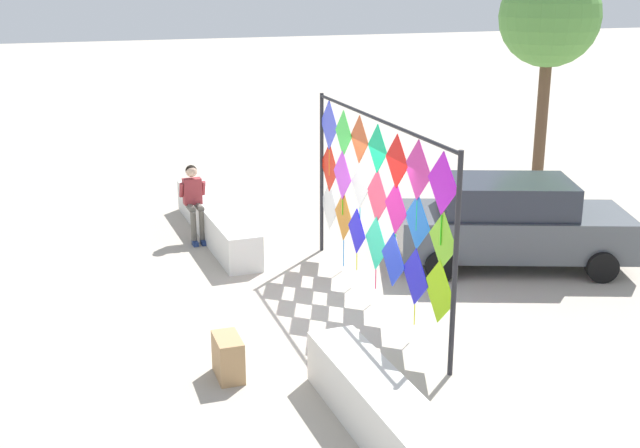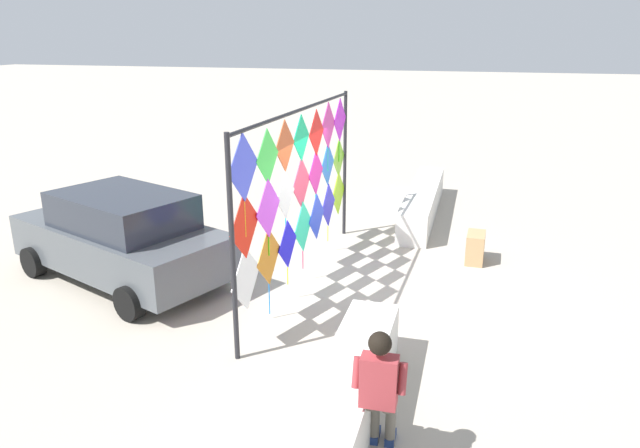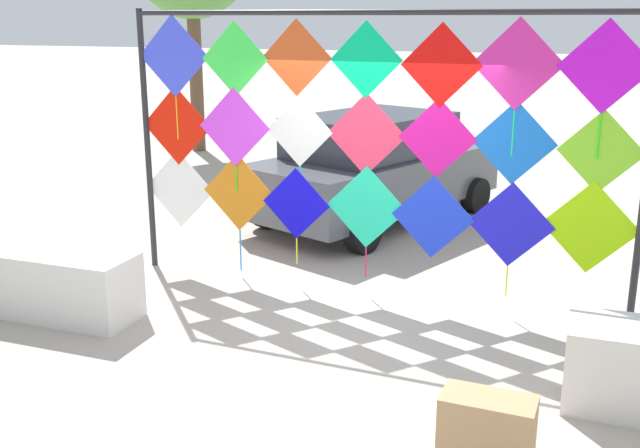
{
  "view_description": "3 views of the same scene",
  "coord_description": "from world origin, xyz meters",
  "px_view_note": "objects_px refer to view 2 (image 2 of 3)",
  "views": [
    {
      "loc": [
        11.04,
        -4.06,
        5.04
      ],
      "look_at": [
        -0.71,
        0.35,
        1.22
      ],
      "focal_mm": 45.44,
      "sensor_mm": 36.0,
      "label": 1
    },
    {
      "loc": [
        -9.26,
        -1.71,
        4.15
      ],
      "look_at": [
        -0.02,
        0.79,
        1.04
      ],
      "focal_mm": 33.18,
      "sensor_mm": 36.0,
      "label": 2
    },
    {
      "loc": [
        2.07,
        -6.22,
        2.93
      ],
      "look_at": [
        -0.29,
        0.16,
        1.03
      ],
      "focal_mm": 41.62,
      "sensor_mm": 36.0,
      "label": 3
    }
  ],
  "objects_px": {
    "seated_vendor": "(380,384)",
    "cardboard_box_large": "(475,248)",
    "kite_display_rack": "(302,180)",
    "parked_car": "(121,236)"
  },
  "relations": [
    {
      "from": "seated_vendor",
      "to": "cardboard_box_large",
      "type": "xyz_separation_m",
      "value": [
        5.9,
        -0.83,
        -0.61
      ]
    },
    {
      "from": "kite_display_rack",
      "to": "cardboard_box_large",
      "type": "xyz_separation_m",
      "value": [
        1.76,
        -2.88,
        -1.54
      ]
    },
    {
      "from": "kite_display_rack",
      "to": "parked_car",
      "type": "xyz_separation_m",
      "value": [
        -0.72,
        3.03,
        -1.02
      ]
    },
    {
      "from": "seated_vendor",
      "to": "kite_display_rack",
      "type": "bearing_deg",
      "value": 26.33
    },
    {
      "from": "seated_vendor",
      "to": "cardboard_box_large",
      "type": "height_order",
      "value": "seated_vendor"
    },
    {
      "from": "kite_display_rack",
      "to": "cardboard_box_large",
      "type": "height_order",
      "value": "kite_display_rack"
    },
    {
      "from": "kite_display_rack",
      "to": "parked_car",
      "type": "bearing_deg",
      "value": 103.44
    },
    {
      "from": "parked_car",
      "to": "cardboard_box_large",
      "type": "xyz_separation_m",
      "value": [
        2.49,
        -5.91,
        -0.52
      ]
    },
    {
      "from": "cardboard_box_large",
      "to": "kite_display_rack",
      "type": "bearing_deg",
      "value": 121.49
    },
    {
      "from": "seated_vendor",
      "to": "parked_car",
      "type": "bearing_deg",
      "value": 56.12
    }
  ]
}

